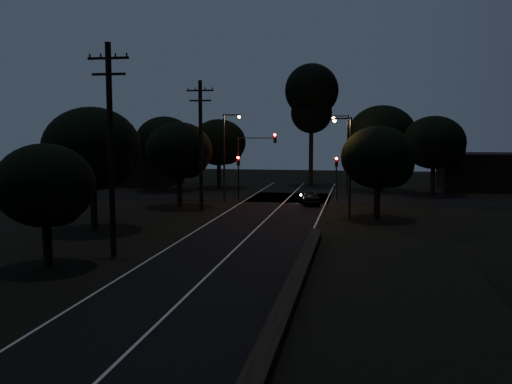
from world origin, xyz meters
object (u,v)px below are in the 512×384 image
(signal_right, at_px, (336,171))
(car, at_px, (310,197))
(tall_pine, at_px, (312,98))
(signal_mast, at_px, (256,154))
(streetlight_a, at_px, (226,151))
(streetlight_c, at_px, (348,160))
(streetlight_b, at_px, (346,150))
(utility_pole_far, at_px, (201,143))
(utility_pole_mid, at_px, (111,146))
(signal_left, at_px, (238,169))

(signal_right, xyz_separation_m, car, (-2.13, -2.80, -2.20))
(tall_pine, distance_m, signal_mast, 16.61)
(signal_mast, xyz_separation_m, streetlight_a, (-2.39, -1.99, 0.30))
(signal_right, bearing_deg, streetlight_c, -82.98)
(signal_right, bearing_deg, streetlight_b, 80.00)
(signal_right, xyz_separation_m, signal_mast, (-7.51, 0.00, 1.50))
(utility_pole_far, xyz_separation_m, car, (8.47, 5.19, -4.85))
(utility_pole_mid, xyz_separation_m, signal_right, (10.60, 24.99, -2.90))
(tall_pine, relative_size, signal_left, 3.48)
(tall_pine, bearing_deg, utility_pole_far, -106.93)
(signal_mast, bearing_deg, tall_pine, 75.38)
(signal_left, bearing_deg, streetlight_b, 22.05)
(utility_pole_far, xyz_separation_m, signal_right, (10.60, 7.99, -2.65))
(utility_pole_mid, relative_size, streetlight_b, 1.38)
(utility_pole_mid, bearing_deg, streetlight_b, 68.70)
(car, bearing_deg, signal_mast, -40.15)
(streetlight_c, distance_m, car, 8.76)
(streetlight_a, height_order, streetlight_b, same)
(tall_pine, bearing_deg, car, -85.28)
(utility_pole_mid, height_order, signal_right, utility_pole_mid)
(utility_pole_mid, relative_size, signal_right, 2.68)
(signal_left, bearing_deg, tall_pine, 69.54)
(tall_pine, relative_size, car, 3.83)
(streetlight_c, bearing_deg, utility_pole_mid, -128.26)
(signal_right, bearing_deg, tall_pine, 103.49)
(utility_pole_mid, bearing_deg, signal_left, 86.79)
(signal_right, height_order, car, signal_right)
(streetlight_c, bearing_deg, streetlight_a, 144.31)
(signal_left, distance_m, streetlight_c, 14.52)
(utility_pole_mid, height_order, car, utility_pole_mid)
(signal_right, relative_size, signal_mast, 0.66)
(utility_pole_mid, height_order, signal_left, utility_pole_mid)
(tall_pine, xyz_separation_m, signal_right, (3.60, -15.01, -7.45))
(utility_pole_far, relative_size, tall_pine, 0.74)
(utility_pole_mid, bearing_deg, streetlight_c, 51.74)
(utility_pole_mid, relative_size, signal_left, 2.68)
(streetlight_a, distance_m, streetlight_b, 12.19)
(utility_pole_far, distance_m, streetlight_c, 12.05)
(signal_left, relative_size, car, 1.10)
(streetlight_c, height_order, car, streetlight_c)
(signal_left, bearing_deg, utility_pole_mid, -93.21)
(streetlight_b, bearing_deg, signal_mast, -154.01)
(utility_pole_mid, bearing_deg, car, 69.11)
(utility_pole_mid, xyz_separation_m, utility_pole_far, (0.00, 17.00, -0.25))
(utility_pole_mid, xyz_separation_m, streetlight_b, (11.31, 29.00, -1.10))
(utility_pole_mid, xyz_separation_m, car, (8.47, 22.19, -5.10))
(utility_pole_mid, relative_size, streetlight_c, 1.47)
(tall_pine, distance_m, car, 20.31)
(tall_pine, height_order, signal_right, tall_pine)
(streetlight_b, relative_size, car, 2.15)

